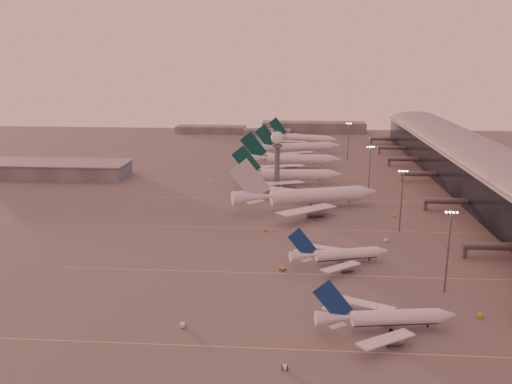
{
  "coord_description": "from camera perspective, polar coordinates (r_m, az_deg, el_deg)",
  "views": [
    {
      "loc": [
        13.87,
        -148.91,
        67.09
      ],
      "look_at": [
        -2.42,
        74.99,
        9.75
      ],
      "focal_mm": 38.0,
      "sensor_mm": 36.0,
      "label": 1
    }
  ],
  "objects": [
    {
      "name": "greentail_c",
      "position": [
        372.45,
        4.54,
        4.51
      ],
      "size": [
        58.78,
        46.85,
        21.85
      ],
      "color": "silver",
      "rests_on": "ground"
    },
    {
      "name": "mast_b",
      "position": [
        214.75,
        15.07,
        -0.56
      ],
      "size": [
        3.6,
        0.56,
        25.0
      ],
      "color": "#55575D",
      "rests_on": "ground"
    },
    {
      "name": "gsv_truck_c",
      "position": [
        211.35,
        1.05,
        -3.86
      ],
      "size": [
        5.82,
        4.29,
        2.23
      ],
      "color": "gold",
      "rests_on": "ground"
    },
    {
      "name": "greentail_a",
      "position": [
        287.01,
        3.37,
        1.55
      ],
      "size": [
        58.0,
        46.64,
        21.08
      ],
      "color": "silver",
      "rests_on": "ground"
    },
    {
      "name": "gsv_tug_mid",
      "position": [
        174.4,
        2.83,
        -8.14
      ],
      "size": [
        3.83,
        3.65,
        0.95
      ],
      "color": "gold",
      "rests_on": "ground"
    },
    {
      "name": "distant_horizon",
      "position": [
        478.38,
        2.8,
        6.72
      ],
      "size": [
        165.0,
        37.5,
        9.0
      ],
      "color": "#5C5F63",
      "rests_on": "ground"
    },
    {
      "name": "greentail_b",
      "position": [
        328.67,
        3.77,
        3.21
      ],
      "size": [
        61.01,
        49.25,
        22.15
      ],
      "color": "silver",
      "rests_on": "ground"
    },
    {
      "name": "gsv_catering_b",
      "position": [
        236.53,
        14.4,
        -2.03
      ],
      "size": [
        6.0,
        3.47,
        4.63
      ],
      "color": "gold",
      "rests_on": "ground"
    },
    {
      "name": "narrowbody_near",
      "position": [
        142.05,
        13.5,
        -12.97
      ],
      "size": [
        36.42,
        28.87,
        14.28
      ],
      "color": "silver",
      "rests_on": "ground"
    },
    {
      "name": "hangar",
      "position": [
        324.55,
        -20.31,
        2.28
      ],
      "size": [
        82.0,
        27.0,
        8.5
      ],
      "color": "#5C5F63",
      "rests_on": "ground"
    },
    {
      "name": "taxiway_markings",
      "position": [
        216.21,
        8.25,
        -3.9
      ],
      "size": [
        180.0,
        185.25,
        0.02
      ],
      "color": "#DECA4E",
      "rests_on": "ground"
    },
    {
      "name": "terminal",
      "position": [
        281.28,
        23.6,
        1.51
      ],
      "size": [
        57.0,
        362.0,
        23.04
      ],
      "color": "black",
      "rests_on": "ground"
    },
    {
      "name": "greentail_d",
      "position": [
        417.86,
        4.96,
        5.52
      ],
      "size": [
        52.58,
        41.77,
        19.83
      ],
      "color": "silver",
      "rests_on": "ground"
    },
    {
      "name": "mast_c",
      "position": [
        266.81,
        11.87,
        2.48
      ],
      "size": [
        3.6,
        0.56,
        25.0
      ],
      "color": "#55575D",
      "rests_on": "ground"
    },
    {
      "name": "radar_tower",
      "position": [
        272.98,
        2.25,
        4.59
      ],
      "size": [
        6.4,
        6.4,
        31.1
      ],
      "color": "#55575D",
      "rests_on": "ground"
    },
    {
      "name": "mast_a",
      "position": [
        164.22,
        19.6,
        -5.5
      ],
      "size": [
        3.6,
        0.56,
        25.0
      ],
      "color": "#55575D",
      "rests_on": "ground"
    },
    {
      "name": "widebody_white",
      "position": [
        242.25,
        5.39,
        -0.79
      ],
      "size": [
        66.18,
        52.25,
        24.0
      ],
      "color": "silver",
      "rests_on": "ground"
    },
    {
      "name": "gsv_truck_b",
      "position": [
        205.03,
        13.63,
        -4.82
      ],
      "size": [
        6.53,
        4.52,
        2.49
      ],
      "color": "silver",
      "rests_on": "ground"
    },
    {
      "name": "gsv_tug_hangar",
      "position": [
        317.15,
        7.84,
        2.06
      ],
      "size": [
        3.66,
        3.25,
        0.9
      ],
      "color": "silver",
      "rests_on": "ground"
    },
    {
      "name": "gsv_tug_near",
      "position": [
        124.78,
        3.06,
        -17.97
      ],
      "size": [
        1.87,
        3.09,
        0.88
      ],
      "color": "silver",
      "rests_on": "ground"
    },
    {
      "name": "gsv_catering_a",
      "position": [
        155.99,
        22.64,
        -11.44
      ],
      "size": [
        5.68,
        3.27,
        4.39
      ],
      "color": "gold",
      "rests_on": "ground"
    },
    {
      "name": "gsv_truck_d",
      "position": [
        294.15,
        -4.79,
        1.32
      ],
      "size": [
        2.59,
        5.79,
        2.27
      ],
      "color": "silver",
      "rests_on": "ground"
    },
    {
      "name": "narrowbody_mid",
      "position": [
        180.8,
        8.8,
        -6.7
      ],
      "size": [
        33.94,
        26.73,
        13.56
      ],
      "color": "silver",
      "rests_on": "ground"
    },
    {
      "name": "ground",
      "position": [
        163.91,
        -1.07,
        -9.84
      ],
      "size": [
        700.0,
        700.0,
        0.0
      ],
      "primitive_type": "plane",
      "color": "#565353",
      "rests_on": "ground"
    },
    {
      "name": "mast_d",
      "position": [
        354.61,
        9.68,
        5.47
      ],
      "size": [
        3.6,
        0.56,
        25.0
      ],
      "color": "#55575D",
      "rests_on": "ground"
    },
    {
      "name": "gsv_truck_a",
      "position": [
        141.63,
        -7.53,
        -13.5
      ],
      "size": [
        6.24,
        2.51,
        2.49
      ],
      "color": "silver",
      "rests_on": "ground"
    }
  ]
}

